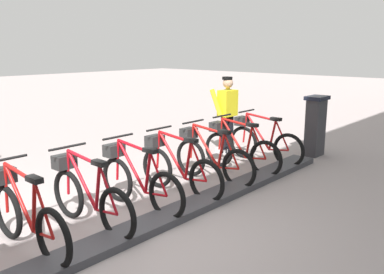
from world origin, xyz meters
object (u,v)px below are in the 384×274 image
(bike_docked_3, at_px, (177,167))
(worker_near_rack, at_px, (227,112))
(bike_docked_6, at_px, (25,215))
(bike_docked_5, at_px, (87,195))
(bike_docked_2, at_px, (210,157))
(bike_docked_0, at_px, (262,141))
(bike_docked_1, at_px, (238,148))
(bike_docked_4, at_px, (137,180))
(payment_kiosk, at_px, (315,125))

(bike_docked_3, distance_m, worker_near_rack, 2.82)
(bike_docked_6, bearing_deg, bike_docked_5, -90.00)
(bike_docked_3, relative_size, worker_near_rack, 1.04)
(bike_docked_2, height_order, bike_docked_6, same)
(bike_docked_0, relative_size, bike_docked_1, 1.00)
(bike_docked_4, xyz_separation_m, worker_near_rack, (0.98, -3.43, 0.48))
(bike_docked_3, relative_size, bike_docked_6, 1.00)
(bike_docked_5, height_order, worker_near_rack, worker_near_rack)
(bike_docked_0, distance_m, worker_near_rack, 1.09)
(bike_docked_0, distance_m, bike_docked_5, 4.14)
(bike_docked_2, distance_m, bike_docked_5, 2.48)
(bike_docked_4, relative_size, bike_docked_6, 1.00)
(payment_kiosk, xyz_separation_m, bike_docked_1, (0.57, 2.00, -0.24))
(bike_docked_6, relative_size, worker_near_rack, 1.04)
(bike_docked_3, height_order, worker_near_rack, worker_near_rack)
(bike_docked_1, bearing_deg, bike_docked_5, 90.00)
(bike_docked_5, height_order, bike_docked_6, same)
(bike_docked_3, bearing_deg, worker_near_rack, -69.46)
(bike_docked_3, xyz_separation_m, bike_docked_6, (0.00, 2.48, 0.00))
(payment_kiosk, xyz_separation_m, bike_docked_2, (0.57, 2.83, -0.24))
(bike_docked_1, xyz_separation_m, bike_docked_5, (0.00, 3.31, 0.00))
(bike_docked_1, relative_size, worker_near_rack, 1.04)
(bike_docked_1, height_order, bike_docked_5, same)
(bike_docked_1, bearing_deg, worker_near_rack, -44.24)
(bike_docked_0, bearing_deg, bike_docked_2, 90.00)
(payment_kiosk, height_order, worker_near_rack, worker_near_rack)
(bike_docked_4, bearing_deg, bike_docked_1, -90.00)
(bike_docked_6, bearing_deg, bike_docked_4, -90.00)
(bike_docked_0, distance_m, bike_docked_6, 4.96)
(bike_docked_3, xyz_separation_m, bike_docked_4, (0.00, 0.83, 0.00))
(bike_docked_0, height_order, worker_near_rack, worker_near_rack)
(bike_docked_0, relative_size, worker_near_rack, 1.04)
(payment_kiosk, bearing_deg, bike_docked_2, 78.58)
(payment_kiosk, bearing_deg, bike_docked_5, 83.86)
(bike_docked_3, height_order, bike_docked_4, same)
(bike_docked_1, distance_m, bike_docked_6, 4.14)
(bike_docked_1, bearing_deg, bike_docked_4, 90.00)
(payment_kiosk, relative_size, bike_docked_1, 0.74)
(bike_docked_6, bearing_deg, bike_docked_0, -90.00)
(bike_docked_0, xyz_separation_m, worker_near_rack, (0.98, -0.12, 0.48))
(bike_docked_2, xyz_separation_m, bike_docked_3, (0.00, 0.83, 0.00))
(payment_kiosk, distance_m, bike_docked_3, 3.71)
(payment_kiosk, bearing_deg, bike_docked_3, 81.12)
(bike_docked_1, bearing_deg, payment_kiosk, -105.92)
(payment_kiosk, xyz_separation_m, bike_docked_0, (0.57, 1.18, -0.24))
(bike_docked_0, xyz_separation_m, bike_docked_6, (0.00, 4.96, 0.00))
(bike_docked_4, bearing_deg, bike_docked_5, 90.00)
(bike_docked_2, height_order, bike_docked_3, same)
(bike_docked_1, height_order, bike_docked_6, same)
(bike_docked_3, bearing_deg, bike_docked_1, -90.00)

